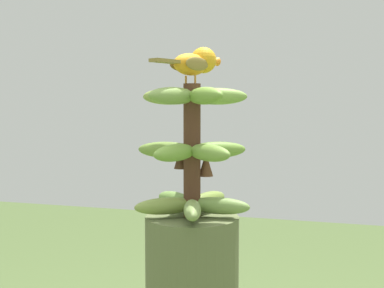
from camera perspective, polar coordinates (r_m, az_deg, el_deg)
banana_bunch at (r=1.21m, az=0.01°, el=-0.80°), size 0.29×0.29×0.32m
perched_bird at (r=1.24m, az=0.46°, el=9.28°), size 0.12×0.22×0.09m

